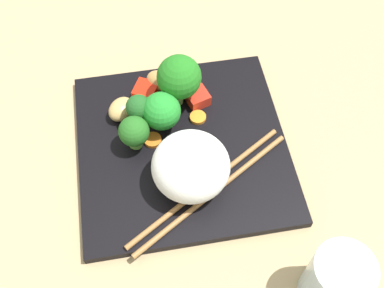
{
  "coord_description": "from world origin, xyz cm",
  "views": [
    {
      "loc": [
        -5.32,
        -31.89,
        51.81
      ],
      "look_at": [
        0.95,
        -1.46,
        3.24
      ],
      "focal_mm": 44.35,
      "sensor_mm": 36.0,
      "label": 1
    }
  ],
  "objects_px": {
    "square_plate": "(182,147)",
    "rice_mound": "(193,166)",
    "broccoli_floret_2": "(179,78)",
    "chopstick_pair": "(209,189)",
    "carrot_slice_2": "(198,117)",
    "drinking_glass": "(335,281)"
  },
  "relations": [
    {
      "from": "square_plate",
      "to": "rice_mound",
      "type": "xyz_separation_m",
      "value": [
        0.0,
        -0.05,
        0.04
      ]
    },
    {
      "from": "rice_mound",
      "to": "broccoli_floret_2",
      "type": "relative_size",
      "value": 1.1
    },
    {
      "from": "square_plate",
      "to": "broccoli_floret_2",
      "type": "xyz_separation_m",
      "value": [
        0.01,
        0.06,
        0.06
      ]
    },
    {
      "from": "square_plate",
      "to": "chopstick_pair",
      "type": "height_order",
      "value": "chopstick_pair"
    },
    {
      "from": "carrot_slice_2",
      "to": "chopstick_pair",
      "type": "bearing_deg",
      "value": -94.71
    },
    {
      "from": "broccoli_floret_2",
      "to": "carrot_slice_2",
      "type": "bearing_deg",
      "value": -58.0
    },
    {
      "from": "rice_mound",
      "to": "drinking_glass",
      "type": "height_order",
      "value": "drinking_glass"
    },
    {
      "from": "square_plate",
      "to": "carrot_slice_2",
      "type": "distance_m",
      "value": 0.05
    },
    {
      "from": "rice_mound",
      "to": "chopstick_pair",
      "type": "distance_m",
      "value": 0.04
    },
    {
      "from": "rice_mound",
      "to": "chopstick_pair",
      "type": "xyz_separation_m",
      "value": [
        0.02,
        -0.02,
        -0.03
      ]
    },
    {
      "from": "rice_mound",
      "to": "drinking_glass",
      "type": "xyz_separation_m",
      "value": [
        0.11,
        -0.16,
        -0.01
      ]
    },
    {
      "from": "broccoli_floret_2",
      "to": "rice_mound",
      "type": "bearing_deg",
      "value": -93.51
    },
    {
      "from": "broccoli_floret_2",
      "to": "chopstick_pair",
      "type": "relative_size",
      "value": 0.38
    },
    {
      "from": "square_plate",
      "to": "drinking_glass",
      "type": "relative_size",
      "value": 3.09
    },
    {
      "from": "broccoli_floret_2",
      "to": "carrot_slice_2",
      "type": "relative_size",
      "value": 3.88
    },
    {
      "from": "broccoli_floret_2",
      "to": "drinking_glass",
      "type": "height_order",
      "value": "broccoli_floret_2"
    },
    {
      "from": "square_plate",
      "to": "rice_mound",
      "type": "relative_size",
      "value": 2.88
    },
    {
      "from": "broccoli_floret_2",
      "to": "carrot_slice_2",
      "type": "height_order",
      "value": "broccoli_floret_2"
    },
    {
      "from": "chopstick_pair",
      "to": "drinking_glass",
      "type": "distance_m",
      "value": 0.17
    },
    {
      "from": "broccoli_floret_2",
      "to": "carrot_slice_2",
      "type": "xyz_separation_m",
      "value": [
        0.02,
        -0.03,
        -0.05
      ]
    },
    {
      "from": "carrot_slice_2",
      "to": "chopstick_pair",
      "type": "xyz_separation_m",
      "value": [
        -0.01,
        -0.11,
        0.0
      ]
    },
    {
      "from": "chopstick_pair",
      "to": "drinking_glass",
      "type": "relative_size",
      "value": 2.56
    }
  ]
}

